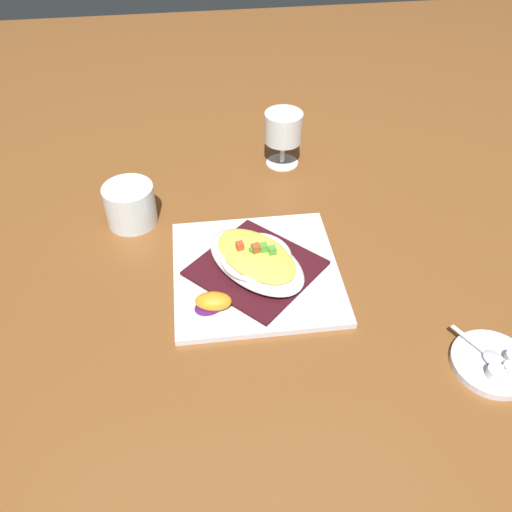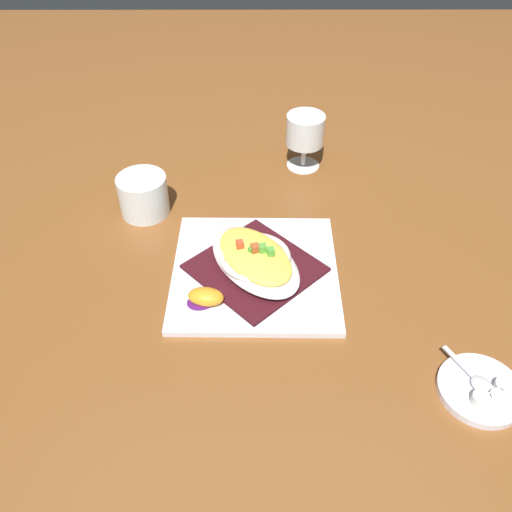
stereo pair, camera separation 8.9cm
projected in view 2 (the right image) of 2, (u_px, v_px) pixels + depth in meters
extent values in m
plane|color=brown|center=(256.00, 274.00, 0.92)|extent=(2.60, 2.60, 0.00)
cube|color=white|center=(256.00, 272.00, 0.91)|extent=(0.28, 0.28, 0.01)
cube|color=#3D0F17|center=(256.00, 268.00, 0.91)|extent=(0.25, 0.25, 0.01)
ellipsoid|color=silver|center=(256.00, 261.00, 0.90)|extent=(0.22, 0.20, 0.03)
torus|color=silver|center=(256.00, 257.00, 0.89)|extent=(0.16, 0.16, 0.01)
ellipsoid|color=#F3D54D|center=(256.00, 255.00, 0.89)|extent=(0.18, 0.17, 0.02)
cube|color=green|center=(252.00, 250.00, 0.88)|extent=(0.01, 0.01, 0.01)
cube|color=#A85125|center=(257.00, 249.00, 0.88)|extent=(0.02, 0.02, 0.01)
cube|color=#B14F34|center=(259.00, 250.00, 0.88)|extent=(0.01, 0.01, 0.01)
cube|color=#4FA43A|center=(272.00, 251.00, 0.87)|extent=(0.01, 0.01, 0.01)
cube|color=#CE472A|center=(241.00, 244.00, 0.89)|extent=(0.01, 0.01, 0.01)
cube|color=#53A239|center=(263.00, 246.00, 0.88)|extent=(0.01, 0.01, 0.01)
ellipsoid|color=#4F165E|center=(203.00, 301.00, 0.85)|extent=(0.05, 0.06, 0.01)
ellipsoid|color=orange|center=(207.00, 297.00, 0.85)|extent=(0.04, 0.06, 0.03)
cylinder|color=white|center=(144.00, 195.00, 1.02)|extent=(0.09, 0.09, 0.08)
torus|color=white|center=(144.00, 179.00, 1.05)|extent=(0.05, 0.02, 0.05)
cylinder|color=#4C2D14|center=(145.00, 202.00, 1.03)|extent=(0.08, 0.08, 0.04)
cylinder|color=white|center=(304.00, 165.00, 1.16)|extent=(0.07, 0.07, 0.00)
cylinder|color=white|center=(304.00, 154.00, 1.14)|extent=(0.01, 0.01, 0.05)
cylinder|color=white|center=(306.00, 130.00, 1.10)|extent=(0.08, 0.08, 0.06)
cylinder|color=silver|center=(306.00, 137.00, 1.11)|extent=(0.07, 0.07, 0.03)
cylinder|color=white|center=(481.00, 390.00, 0.74)|extent=(0.12, 0.12, 0.01)
ellipsoid|color=silver|center=(483.00, 385.00, 0.74)|extent=(0.04, 0.04, 0.01)
cube|color=silver|center=(460.00, 362.00, 0.76)|extent=(0.06, 0.03, 0.00)
cylinder|color=white|center=(482.00, 399.00, 0.72)|extent=(0.02, 0.02, 0.02)
cylinder|color=white|center=(499.00, 399.00, 0.72)|extent=(0.02, 0.02, 0.02)
cylinder|color=white|center=(504.00, 387.00, 0.73)|extent=(0.02, 0.02, 0.02)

